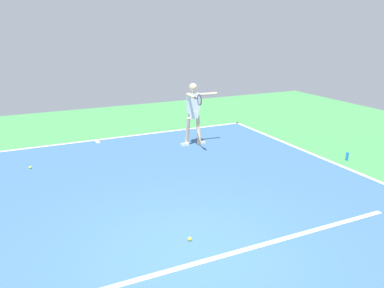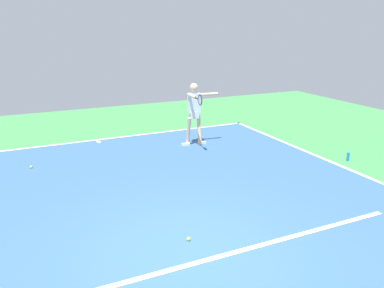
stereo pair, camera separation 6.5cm
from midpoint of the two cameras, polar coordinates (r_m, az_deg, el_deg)
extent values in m
plane|color=#428E4C|center=(6.18, -0.63, -15.99)|extent=(23.46, 23.46, 0.00)
cube|color=#38608E|center=(6.18, -0.63, -15.98)|extent=(10.27, 13.80, 0.00)
cube|color=white|center=(12.23, -14.15, 0.58)|extent=(10.27, 0.10, 0.01)
cube|color=white|center=(5.99, 0.45, -17.18)|extent=(7.70, 0.10, 0.01)
cube|color=white|center=(12.04, -13.95, 0.34)|extent=(0.10, 0.30, 0.01)
cylinder|color=beige|center=(11.35, 0.80, 2.04)|extent=(0.13, 0.29, 0.87)
cube|color=white|center=(11.49, 1.19, 0.21)|extent=(0.25, 0.12, 0.07)
cylinder|color=beige|center=(11.24, -0.82, 1.88)|extent=(0.13, 0.29, 0.87)
cube|color=white|center=(11.32, -1.22, -0.05)|extent=(0.25, 0.12, 0.07)
cube|color=white|center=(11.18, 0.00, 4.35)|extent=(0.26, 0.22, 0.20)
cube|color=white|center=(11.11, 0.00, 6.08)|extent=(0.35, 0.21, 0.56)
sphere|color=beige|center=(11.03, 0.00, 8.40)|extent=(0.23, 0.23, 0.23)
cylinder|color=beige|center=(11.23, 2.18, 7.39)|extent=(0.57, 0.13, 0.08)
cylinder|color=beige|center=(10.74, -0.33, 7.12)|extent=(0.13, 0.57, 0.08)
cylinder|color=black|center=(10.38, 0.42, 6.76)|extent=(0.05, 0.22, 0.03)
torus|color=black|center=(10.16, 0.91, 6.53)|extent=(0.05, 0.29, 0.29)
cylinder|color=silver|center=(10.16, 0.91, 6.53)|extent=(0.03, 0.25, 0.25)
sphere|color=#CCE033|center=(6.49, -0.62, -13.87)|extent=(0.07, 0.07, 0.07)
sphere|color=yellow|center=(10.31, -22.96, -3.21)|extent=(0.07, 0.07, 0.07)
cylinder|color=blue|center=(10.83, 21.79, -1.70)|extent=(0.07, 0.07, 0.22)
camera|label=1|loc=(0.03, -90.22, -0.07)|focal=36.08mm
camera|label=2|loc=(0.03, 89.78, 0.07)|focal=36.08mm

